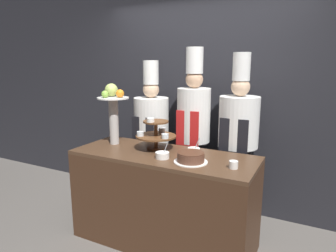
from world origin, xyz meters
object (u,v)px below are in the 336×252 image
serving_bowl_far (194,151)px  chef_center_left (193,128)px  cake_round (191,157)px  chef_left (151,132)px  fruit_pedestal (113,107)px  chef_center_right (238,138)px  cup_white (233,165)px  tiered_stand (156,134)px  serving_bowl_near (162,155)px

serving_bowl_far → chef_center_left: chef_center_left is taller
cake_round → chef_left: chef_left is taller
fruit_pedestal → cake_round: fruit_pedestal is taller
cake_round → chef_center_right: bearing=73.3°
serving_bowl_far → chef_left: (-0.75, 0.48, 0.00)m
chef_left → chef_center_right: size_ratio=0.96×
cup_white → chef_left: bearing=148.9°
serving_bowl_far → chef_center_left: 0.54m
tiered_stand → serving_bowl_near: 0.33m
cup_white → serving_bowl_far: (-0.45, 0.24, -0.00)m
cake_round → serving_bowl_far: size_ratio=1.90×
chef_center_left → chef_center_right: (0.50, 0.00, -0.06)m
cake_round → serving_bowl_near: (-0.27, -0.02, -0.01)m
fruit_pedestal → chef_center_right: 1.35m
tiered_stand → chef_center_right: (0.69, 0.52, -0.09)m
cake_round → cup_white: 0.37m
cup_white → chef_center_left: size_ratio=0.04×
cake_round → serving_bowl_far: 0.27m
tiered_stand → fruit_pedestal: (-0.51, -0.01, 0.24)m
chef_center_left → serving_bowl_far: bearing=-66.9°
fruit_pedestal → cup_white: (1.35, -0.19, -0.37)m
fruit_pedestal → chef_center_right: size_ratio=0.34×
cake_round → chef_center_left: 0.80m
chef_left → cake_round: bearing=-41.8°
cake_round → cup_white: bearing=2.7°
cup_white → chef_center_left: 0.98m
fruit_pedestal → cake_round: bearing=-12.0°
serving_bowl_far → chef_center_left: bearing=113.1°
fruit_pedestal → cake_round: 1.06m
cake_round → fruit_pedestal: bearing=168.0°
chef_left → chef_center_right: chef_center_right is taller
chef_center_right → fruit_pedestal: bearing=-156.2°
serving_bowl_near → tiered_stand: bearing=130.6°
cake_round → chef_left: (-0.83, 0.74, -0.01)m
chef_center_left → cup_white: bearing=-47.8°
chef_left → chef_center_left: chef_center_left is taller
cup_white → tiered_stand: bearing=166.8°
serving_bowl_near → chef_left: size_ratio=0.09×
serving_bowl_near → chef_center_right: bearing=56.8°
serving_bowl_near → chef_center_right: size_ratio=0.08×
tiered_stand → fruit_pedestal: bearing=-179.3°
serving_bowl_near → chef_center_left: size_ratio=0.08×
chef_center_left → fruit_pedestal: bearing=-142.7°
cup_white → serving_bowl_far: serving_bowl_far is taller
cake_round → chef_center_left: bearing=110.9°
cup_white → fruit_pedestal: bearing=171.9°
tiered_stand → serving_bowl_far: 0.42m
tiered_stand → chef_left: bearing=124.3°
serving_bowl_far → chef_center_left: (-0.21, 0.48, 0.10)m
serving_bowl_far → chef_left: chef_left is taller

